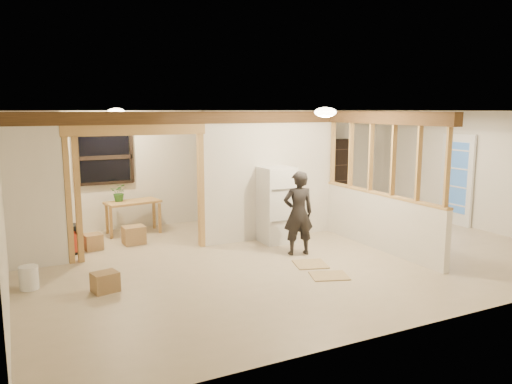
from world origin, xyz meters
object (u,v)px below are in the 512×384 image
woman (298,213)px  shop_vac (69,239)px  refrigerator (276,205)px  bookshelf (334,174)px  work_table (133,217)px

woman → shop_vac: size_ratio=2.79×
refrigerator → bookshelf: size_ratio=0.82×
work_table → bookshelf: size_ratio=0.60×
shop_vac → bookshelf: bookshelf is taller
bookshelf → shop_vac: bearing=-169.0°
woman → bookshelf: bearing=-121.2°
refrigerator → shop_vac: (-3.68, 0.92, -0.46)m
refrigerator → shop_vac: refrigerator is taller
woman → work_table: size_ratio=1.38×
woman → bookshelf: bookshelf is taller
work_table → shop_vac: bearing=-153.7°
refrigerator → work_table: (-2.31, 1.90, -0.39)m
refrigerator → bookshelf: (2.87, 2.18, 0.16)m
refrigerator → woman: bearing=-94.0°
woman → bookshelf: size_ratio=0.83×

